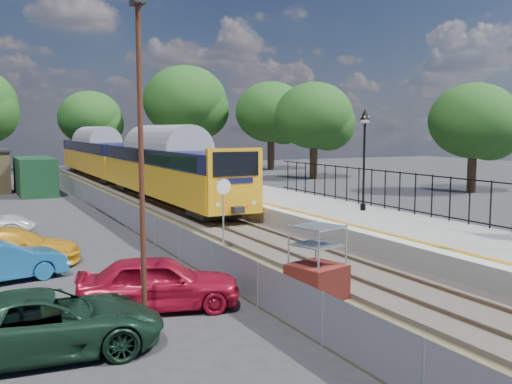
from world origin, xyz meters
TOP-DOWN VIEW (x-y plane):
  - ground at (0.00, 0.00)m, footprint 120.00×120.00m
  - track_bed at (-0.47, 9.67)m, footprint 5.90×80.00m
  - platform at (4.20, 8.00)m, footprint 5.00×70.00m
  - platform_edge at (2.14, 8.00)m, footprint 0.90×70.00m
  - victorian_lamp_north at (5.30, 6.00)m, footprint 0.44×0.44m
  - palisade_fence at (6.55, 2.24)m, footprint 0.12×26.00m
  - wire_fence at (-4.20, 12.00)m, footprint 0.06×52.00m
  - tree_line at (1.40, 42.00)m, footprint 56.80×43.80m
  - train at (0.00, 28.84)m, footprint 2.82×40.83m
  - brick_plinth at (-2.50, -2.17)m, footprint 1.56×1.56m
  - speed_sign at (-2.50, 4.04)m, footprint 0.57×0.11m
  - carpark_lamp at (-7.26, -2.31)m, footprint 0.25×0.50m
  - car_green at (-9.47, -2.83)m, footprint 4.95×2.59m
  - car_red at (-6.52, -1.01)m, footprint 4.41×2.68m
  - car_blue at (-9.99, 3.68)m, footprint 4.00×2.07m
  - car_yellow at (-9.48, 5.79)m, footprint 4.69×2.85m

SIDE VIEW (x-z plane):
  - ground at x=0.00m, z-range 0.00..0.00m
  - track_bed at x=-0.47m, z-range -0.05..0.24m
  - platform at x=4.20m, z-range 0.00..0.90m
  - wire_fence at x=-4.20m, z-range 0.00..1.20m
  - car_blue at x=-9.99m, z-range 0.00..1.26m
  - car_yellow at x=-9.48m, z-range 0.00..1.27m
  - car_green at x=-9.47m, z-range 0.00..1.33m
  - car_red at x=-6.52m, z-range 0.00..1.40m
  - platform_edge at x=2.14m, z-range 0.90..0.91m
  - brick_plinth at x=-2.50m, z-range -0.04..2.02m
  - palisade_fence at x=6.55m, z-range 0.84..2.84m
  - speed_sign at x=-2.50m, z-range 0.51..3.31m
  - train at x=0.00m, z-range 0.59..4.09m
  - carpark_lamp at x=-7.26m, z-range 0.50..7.90m
  - victorian_lamp_north at x=5.30m, z-range 2.00..6.60m
  - tree_line at x=1.40m, z-range 0.67..12.55m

